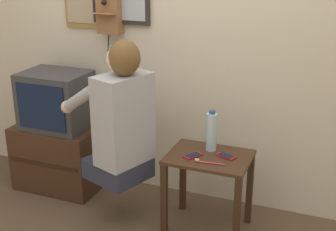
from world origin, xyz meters
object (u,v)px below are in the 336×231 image
person (121,117)px  cell_phone_spare (226,156)px  water_bottle (212,132)px  cell_phone_held (193,156)px  wall_phone_antique (109,4)px  toothbrush (208,162)px  television (56,100)px

person → cell_phone_spare: size_ratio=6.99×
water_bottle → cell_phone_held: bearing=-118.7°
wall_phone_antique → water_bottle: wall_phone_antique is taller
cell_phone_held → toothbrush: size_ratio=0.72×
television → cell_phone_spare: (1.37, -0.12, -0.18)m
person → cell_phone_held: (0.47, 0.09, -0.23)m
water_bottle → toothbrush: 0.25m
television → cell_phone_held: bearing=-9.4°
person → cell_phone_spare: person is taller
television → water_bottle: television is taller
cell_phone_spare → toothbrush: toothbrush is taller
cell_phone_spare → water_bottle: 0.19m
television → water_bottle: bearing=-2.3°
cell_phone_held → cell_phone_spare: bearing=49.1°
cell_phone_spare → toothbrush: bearing=170.7°
cell_phone_spare → toothbrush: (-0.08, -0.14, 0.00)m
person → toothbrush: person is taller
wall_phone_antique → toothbrush: 1.37m
person → cell_phone_held: size_ratio=6.98×
cell_phone_held → person: bearing=-140.0°
television → toothbrush: 1.33m
cell_phone_held → wall_phone_antique: bearing=-178.3°
television → cell_phone_spare: 1.39m
television → water_bottle: 1.25m
toothbrush → cell_phone_spare: bearing=-37.5°
person → water_bottle: 0.60m
person → water_bottle: (0.55, 0.23, -0.10)m
wall_phone_antique → toothbrush: size_ratio=4.37×
television → toothbrush: bearing=-11.2°
cell_phone_held → water_bottle: bearing=90.8°
water_bottle → cell_phone_spare: bearing=-30.2°
television → wall_phone_antique: size_ratio=0.59×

